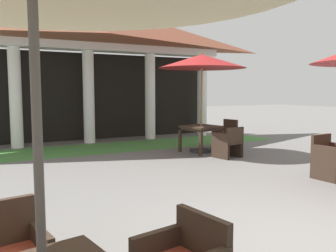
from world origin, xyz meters
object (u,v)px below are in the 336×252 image
Objects in this scene: patio_umbrella_mid_left at (202,62)px; patio_table_mid_left at (201,129)px; patio_chair_near_foreground_north at (331,158)px; patio_chair_mid_left_east at (225,135)px; patio_chair_mid_left_south at (228,142)px.

patio_table_mid_left is at bearing -90.00° from patio_umbrella_mid_left.
patio_table_mid_left is 1.85m from patio_umbrella_mid_left.
patio_umbrella_mid_left is (-0.61, 3.69, 2.08)m from patio_chair_near_foreground_north.
patio_chair_near_foreground_north is 0.80× the size of patio_table_mid_left.
patio_chair_mid_left_east is 1.42m from patio_chair_mid_left_south.
patio_chair_mid_left_east is at bearing 44.90° from patio_chair_mid_left_south.
patio_table_mid_left is at bearing 90.00° from patio_chair_mid_left_east.
patio_chair_near_foreground_north is at bearing -92.39° from patio_chair_mid_left_south.
patio_umbrella_mid_left reaches higher than patio_table_mid_left.
patio_chair_mid_left_east is 1.08× the size of patio_chair_mid_left_south.
patio_table_mid_left is 0.38× the size of patio_umbrella_mid_left.
patio_chair_mid_left_east is (0.99, 0.20, -0.25)m from patio_table_mid_left.
patio_chair_mid_left_east is at bearing 11.19° from patio_umbrella_mid_left.
patio_chair_near_foreground_north reaches higher than patio_table_mid_left.
patio_umbrella_mid_left reaches higher than patio_chair_mid_left_east.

